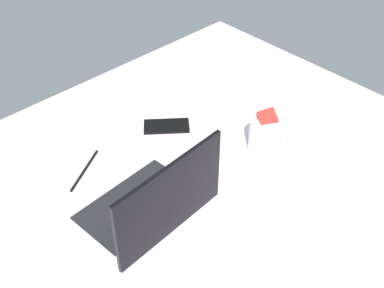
# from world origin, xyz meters

# --- Properties ---
(bed_mattress) EXTENTS (1.80, 1.40, 0.18)m
(bed_mattress) POSITION_xyz_m (0.00, 0.00, 0.09)
(bed_mattress) COLOR silver
(bed_mattress) RESTS_ON ground
(laptop) EXTENTS (0.34, 0.25, 0.23)m
(laptop) POSITION_xyz_m (0.02, -0.06, 0.22)
(laptop) COLOR #B7BABC
(laptop) RESTS_ON bed_mattress
(snack_cup) EXTENTS (0.10, 0.09, 0.14)m
(snack_cup) POSITION_xyz_m (-0.40, -0.04, 0.24)
(snack_cup) COLOR silver
(snack_cup) RESTS_ON bed_mattress
(cell_phone) EXTENTS (0.15, 0.14, 0.01)m
(cell_phone) POSITION_xyz_m (-0.26, -0.31, 0.18)
(cell_phone) COLOR black
(cell_phone) RESTS_ON bed_mattress
(charger_cable) EXTENTS (0.15, 0.09, 0.01)m
(charger_cable) POSITION_xyz_m (0.04, -0.32, 0.18)
(charger_cable) COLOR black
(charger_cable) RESTS_ON bed_mattress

